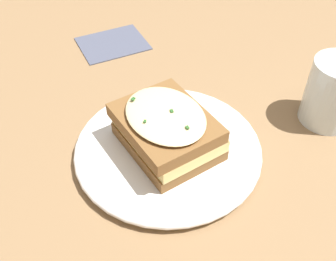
{
  "coord_description": "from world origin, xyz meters",
  "views": [
    {
      "loc": [
        -0.23,
        -0.32,
        0.4
      ],
      "look_at": [
        -0.03,
        -0.01,
        0.04
      ],
      "focal_mm": 42.0,
      "sensor_mm": 36.0,
      "label": 1
    }
  ],
  "objects": [
    {
      "name": "water_glass",
      "position": [
        0.21,
        -0.08,
        0.05
      ],
      "size": [
        0.08,
        0.08,
        0.1
      ],
      "primitive_type": "cylinder",
      "color": "silver",
      "rests_on": "ground_plane"
    },
    {
      "name": "dinner_plate",
      "position": [
        -0.03,
        -0.01,
        0.01
      ],
      "size": [
        0.25,
        0.25,
        0.02
      ],
      "color": "white",
      "rests_on": "ground_plane"
    },
    {
      "name": "sandwich",
      "position": [
        -0.03,
        -0.01,
        0.05
      ],
      "size": [
        0.11,
        0.13,
        0.07
      ],
      "rotation": [
        0.0,
        0.0,
        4.71
      ],
      "color": "brown",
      "rests_on": "dinner_plate"
    },
    {
      "name": "ground_plane",
      "position": [
        0.0,
        0.0,
        0.0
      ],
      "size": [
        2.4,
        2.4,
        0.0
      ],
      "primitive_type": "plane",
      "color": "olive"
    },
    {
      "name": "napkin",
      "position": [
        0.04,
        0.28,
        0.0
      ],
      "size": [
        0.13,
        0.11,
        0.0
      ],
      "primitive_type": "cube",
      "rotation": [
        0.0,
        0.0,
        -0.13
      ],
      "color": "#4C5166",
      "rests_on": "ground_plane"
    }
  ]
}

